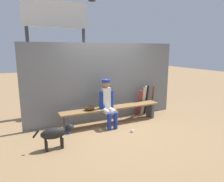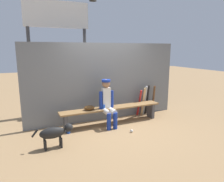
% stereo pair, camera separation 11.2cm
% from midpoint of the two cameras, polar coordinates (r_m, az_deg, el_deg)
% --- Properties ---
extents(ground_plane, '(30.00, 30.00, 0.00)m').
position_cam_midpoint_polar(ground_plane, '(5.84, -0.55, -8.93)').
color(ground_plane, '#9E7A51').
extents(chainlink_fence, '(4.55, 0.03, 2.20)m').
position_cam_midpoint_polar(chainlink_fence, '(5.95, -2.39, 2.43)').
color(chainlink_fence, slate).
rests_on(chainlink_fence, ground_plane).
extents(dugout_bench, '(2.87, 0.36, 0.48)m').
position_cam_midpoint_polar(dugout_bench, '(5.72, -0.56, -5.38)').
color(dugout_bench, olive).
rests_on(dugout_bench, ground_plane).
extents(player_seated, '(0.41, 0.55, 1.25)m').
position_cam_midpoint_polar(player_seated, '(5.47, -1.72, -2.89)').
color(player_seated, silver).
rests_on(player_seated, ground_plane).
extents(baseball_glove, '(0.28, 0.20, 0.12)m').
position_cam_midpoint_polar(baseball_glove, '(5.44, -6.82, -4.63)').
color(baseball_glove, '#593819').
rests_on(baseball_glove, dugout_bench).
extents(bat_aluminum_red, '(0.07, 0.26, 0.83)m').
position_cam_midpoint_polar(bat_aluminum_red, '(6.42, 6.85, -3.23)').
color(bat_aluminum_red, '#B22323').
rests_on(bat_aluminum_red, ground_plane).
extents(bat_wood_natural, '(0.07, 0.22, 0.89)m').
position_cam_midpoint_polar(bat_wood_natural, '(6.49, 7.92, -2.85)').
color(bat_wood_natural, tan).
rests_on(bat_wood_natural, ground_plane).
extents(bat_aluminum_silver, '(0.07, 0.25, 0.93)m').
position_cam_midpoint_polar(bat_aluminum_silver, '(6.53, 8.31, -2.55)').
color(bat_aluminum_silver, '#B7B7BC').
rests_on(bat_aluminum_silver, ground_plane).
extents(bat_aluminum_black, '(0.08, 0.20, 0.94)m').
position_cam_midpoint_polar(bat_aluminum_black, '(6.61, 8.96, -2.35)').
color(bat_aluminum_black, black).
rests_on(bat_aluminum_black, ground_plane).
extents(bat_wood_dark, '(0.07, 0.15, 0.90)m').
position_cam_midpoint_polar(bat_wood_dark, '(6.74, 10.62, -2.31)').
color(bat_wood_dark, brown).
rests_on(bat_wood_dark, ground_plane).
extents(baseball, '(0.07, 0.07, 0.07)m').
position_cam_midpoint_polar(baseball, '(5.28, 4.95, -10.84)').
color(baseball, white).
rests_on(baseball, ground_plane).
extents(cup_on_ground, '(0.08, 0.08, 0.11)m').
position_cam_midpoint_polar(cup_on_ground, '(5.28, -12.33, -10.85)').
color(cup_on_ground, '#1E47AD').
rests_on(cup_on_ground, ground_plane).
extents(cup_on_bench, '(0.08, 0.08, 0.11)m').
position_cam_midpoint_polar(cup_on_bench, '(5.51, -2.87, -4.40)').
color(cup_on_bench, '#1E47AD').
rests_on(cup_on_bench, dugout_bench).
extents(scoreboard, '(2.19, 0.27, 3.68)m').
position_cam_midpoint_polar(scoreboard, '(6.70, -14.90, 15.74)').
color(scoreboard, '#3F3F42').
rests_on(scoreboard, ground_plane).
extents(dog, '(0.84, 0.20, 0.49)m').
position_cam_midpoint_polar(dog, '(4.53, -15.73, -11.05)').
color(dog, black).
rests_on(dog, ground_plane).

